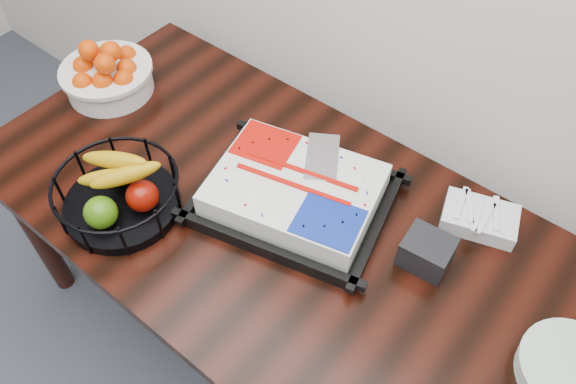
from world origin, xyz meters
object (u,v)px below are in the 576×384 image
Objects in this scene: tangerine_bowl at (106,70)px; table at (277,232)px; fruit_basket at (118,191)px; plate_stack at (570,372)px; napkin_box at (427,252)px; cake_tray at (295,193)px.

table is at bearing -4.16° from tangerine_bowl.
fruit_basket is 1.18m from plate_stack.
plate_stack is 0.41m from napkin_box.
cake_tray is at bearing 179.43° from plate_stack.
napkin_box is (0.74, 0.37, -0.03)m from fruit_basket.
napkin_box is at bearing 26.77° from fruit_basket.
tangerine_bowl is 1.29× the size of plate_stack.
tangerine_bowl reaches higher than plate_stack.
fruit_basket is (0.42, -0.31, -0.01)m from tangerine_bowl.
napkin_box is at bearing 170.41° from plate_stack.
table is 5.99× the size of tangerine_bowl.
napkin_box is at bearing 17.11° from table.
cake_tray is at bearing -170.95° from napkin_box.
plate_stack is 1.92× the size of napkin_box.
tangerine_bowl is (-0.76, 0.06, 0.17)m from table.
table is at bearing -176.19° from plate_stack.
napkin_box is (0.38, 0.06, -0.00)m from cake_tray.
tangerine_bowl is at bearing -176.77° from napkin_box.
tangerine_bowl reaches higher than napkin_box.
fruit_basket is (-0.36, -0.31, 0.03)m from cake_tray.
table is at bearing -162.89° from napkin_box.
fruit_basket is at bearing -139.12° from cake_tray.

